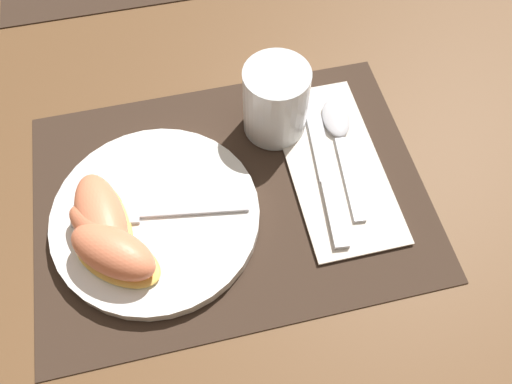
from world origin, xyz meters
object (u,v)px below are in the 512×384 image
(citrus_wedge_0, at_px, (102,221))
(citrus_wedge_2, at_px, (114,253))
(plate, at_px, (156,217))
(juice_glass, at_px, (275,104))
(knife, at_px, (325,170))
(spoon, at_px, (339,133))
(citrus_wedge_1, at_px, (107,239))
(fork, at_px, (147,212))

(citrus_wedge_0, xyz_separation_m, citrus_wedge_2, (0.01, -0.04, 0.00))
(plate, height_order, juice_glass, juice_glass)
(knife, distance_m, citrus_wedge_0, 0.26)
(spoon, relative_size, citrus_wedge_1, 1.55)
(fork, bearing_deg, spoon, 14.23)
(juice_glass, height_order, citrus_wedge_1, juice_glass)
(spoon, bearing_deg, fork, -165.77)
(plate, distance_m, spoon, 0.24)
(knife, relative_size, fork, 1.10)
(plate, bearing_deg, spoon, 15.21)
(citrus_wedge_0, bearing_deg, juice_glass, 25.97)
(juice_glass, height_order, fork, juice_glass)
(spoon, distance_m, citrus_wedge_0, 0.30)
(plate, bearing_deg, citrus_wedge_2, -132.81)
(fork, height_order, citrus_wedge_1, citrus_wedge_1)
(citrus_wedge_0, bearing_deg, fork, 9.67)
(knife, xyz_separation_m, fork, (-0.21, -0.01, 0.01))
(plate, distance_m, fork, 0.01)
(citrus_wedge_1, height_order, citrus_wedge_2, citrus_wedge_2)
(knife, bearing_deg, plate, -175.16)
(spoon, relative_size, citrus_wedge_2, 1.58)
(citrus_wedge_1, distance_m, citrus_wedge_2, 0.02)
(juice_glass, relative_size, citrus_wedge_1, 0.84)
(juice_glass, relative_size, citrus_wedge_2, 0.85)
(plate, xyz_separation_m, knife, (0.20, 0.02, -0.00))
(spoon, distance_m, fork, 0.25)
(spoon, distance_m, citrus_wedge_1, 0.30)
(citrus_wedge_0, distance_m, citrus_wedge_1, 0.02)
(citrus_wedge_1, relative_size, citrus_wedge_2, 1.02)
(plate, relative_size, spoon, 1.33)
(fork, xyz_separation_m, citrus_wedge_2, (-0.04, -0.05, 0.02))
(plate, xyz_separation_m, citrus_wedge_1, (-0.05, -0.03, 0.02))
(fork, distance_m, citrus_wedge_1, 0.05)
(fork, relative_size, citrus_wedge_0, 1.51)
(juice_glass, bearing_deg, knife, -63.22)
(plate, height_order, fork, fork)
(citrus_wedge_0, height_order, citrus_wedge_1, same)
(juice_glass, relative_size, knife, 0.44)
(citrus_wedge_1, bearing_deg, plate, 29.15)
(plate, distance_m, citrus_wedge_0, 0.06)
(knife, bearing_deg, fork, -175.99)
(knife, distance_m, spoon, 0.06)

